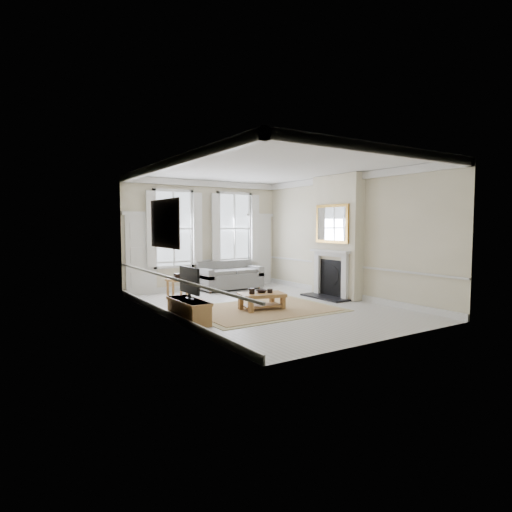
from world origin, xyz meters
TOP-DOWN VIEW (x-y plane):
  - floor at (0.00, 0.00)m, footprint 7.20×7.20m
  - ceiling at (0.00, 0.00)m, footprint 7.20×7.20m
  - back_wall at (0.00, 3.60)m, footprint 5.20×0.00m
  - left_wall at (-2.60, 0.00)m, footprint 0.00×7.20m
  - right_wall at (2.60, 0.00)m, footprint 0.00×7.20m
  - window_left at (-1.05, 3.55)m, footprint 1.26×0.20m
  - window_right at (1.05, 3.55)m, footprint 1.26×0.20m
  - door_left at (-2.05, 3.56)m, footprint 0.90×0.08m
  - door_right at (2.05, 3.56)m, footprint 0.90×0.08m
  - painting at (-2.56, 0.30)m, footprint 0.05×1.66m
  - chimney_breast at (2.43, 0.20)m, footprint 0.35×1.70m
  - hearth at (2.00, 0.20)m, footprint 0.55×1.50m
  - fireplace at (2.20, 0.20)m, footprint 0.21×1.45m
  - mirror at (2.21, 0.20)m, footprint 0.06×1.26m
  - sofa at (0.60, 3.11)m, footprint 1.96×0.95m
  - side_table at (-1.51, 2.21)m, footprint 0.57×0.57m
  - rug at (-0.35, -0.19)m, footprint 3.50×2.60m
  - coffee_table at (-0.35, -0.19)m, footprint 1.18×0.87m
  - ceramic_pot_a at (-0.60, -0.14)m, footprint 0.13×0.13m
  - ceramic_pot_b at (-0.15, -0.24)m, footprint 0.13×0.13m
  - bowl at (-0.30, -0.09)m, footprint 0.26×0.26m
  - tv_stand at (-2.34, -0.43)m, footprint 0.42×1.32m
  - tv at (-2.32, -0.43)m, footprint 0.08×0.90m

SIDE VIEW (x-z plane):
  - floor at x=0.00m, z-range 0.00..0.00m
  - rug at x=-0.35m, z-range 0.00..0.02m
  - hearth at x=2.00m, z-range 0.00..0.05m
  - tv_stand at x=-2.34m, z-range 0.00..0.47m
  - coffee_table at x=-0.35m, z-range 0.12..0.52m
  - sofa at x=0.60m, z-range -0.07..0.81m
  - bowl at x=-0.30m, z-range 0.40..0.46m
  - ceramic_pot_b at x=-0.15m, z-range 0.40..0.49m
  - side_table at x=-1.51m, z-range 0.18..0.75m
  - ceramic_pot_a at x=-0.60m, z-range 0.40..0.53m
  - fireplace at x=2.20m, z-range 0.07..1.40m
  - tv at x=-2.32m, z-range 0.53..1.21m
  - door_left at x=-2.05m, z-range 0.00..2.30m
  - door_right at x=2.05m, z-range 0.00..2.30m
  - back_wall at x=0.00m, z-range -0.90..4.30m
  - left_wall at x=-2.60m, z-range -1.90..5.30m
  - right_wall at x=2.60m, z-range -1.90..5.30m
  - chimney_breast at x=2.43m, z-range 0.01..3.39m
  - window_left at x=-1.05m, z-range 0.80..3.00m
  - window_right at x=1.05m, z-range 0.80..3.00m
  - painting at x=-2.56m, z-range 1.52..2.58m
  - mirror at x=2.21m, z-range 1.52..2.58m
  - ceiling at x=0.00m, z-range 3.40..3.40m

